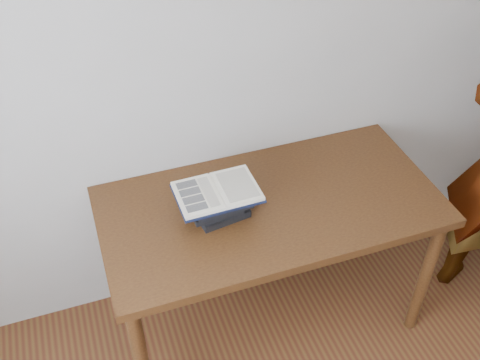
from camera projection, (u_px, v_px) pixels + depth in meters
name	position (u px, v px, depth m)	size (l,w,h in m)	color
desk	(270.00, 219.00, 2.48)	(1.47, 0.73, 0.79)	#4A2C12
book_stack	(218.00, 203.00, 2.33)	(0.25, 0.19, 0.12)	black
open_book	(217.00, 192.00, 2.27)	(0.34, 0.24, 0.03)	black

